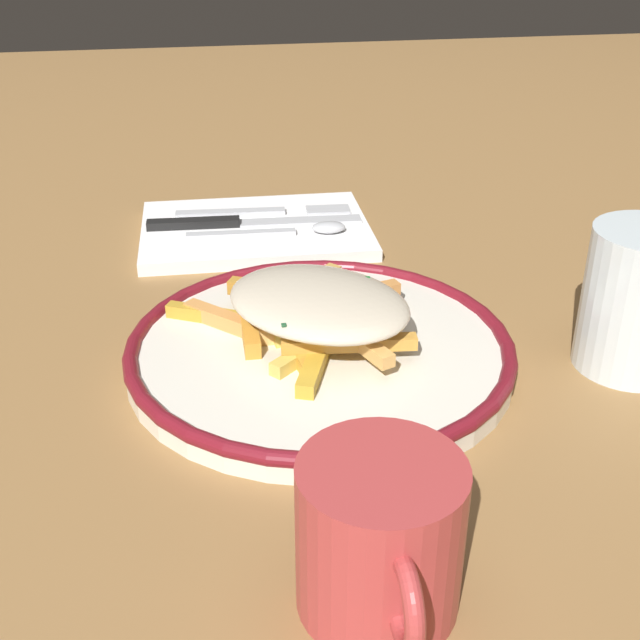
{
  "coord_description": "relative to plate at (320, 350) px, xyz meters",
  "views": [
    {
      "loc": [
        0.51,
        -0.09,
        0.31
      ],
      "look_at": [
        0.0,
        0.0,
        0.04
      ],
      "focal_mm": 46.15,
      "sensor_mm": 36.0,
      "label": 1
    }
  ],
  "objects": [
    {
      "name": "ground_plane",
      "position": [
        0.0,
        0.0,
        -0.01
      ],
      "size": [
        2.6,
        2.6,
        0.0
      ],
      "primitive_type": "plane",
      "color": "olive"
    },
    {
      "name": "plate",
      "position": [
        0.0,
        0.0,
        0.0
      ],
      "size": [
        0.28,
        0.28,
        0.02
      ],
      "color": "silver",
      "rests_on": "ground_plane"
    },
    {
      "name": "fries_heap",
      "position": [
        -0.01,
        -0.01,
        0.03
      ],
      "size": [
        0.18,
        0.19,
        0.04
      ],
      "color": "gold",
      "rests_on": "plate"
    },
    {
      "name": "napkin",
      "position": [
        -0.25,
        -0.02,
        -0.01
      ],
      "size": [
        0.17,
        0.23,
        0.01
      ],
      "primitive_type": "cube",
      "rotation": [
        0.0,
        0.0,
        -0.02
      ],
      "color": "white",
      "rests_on": "ground_plane"
    },
    {
      "name": "fork",
      "position": [
        -0.28,
        -0.01,
        0.0
      ],
      "size": [
        0.03,
        0.18,
        0.01
      ],
      "color": "silver",
      "rests_on": "napkin"
    },
    {
      "name": "knife",
      "position": [
        -0.25,
        -0.04,
        0.0
      ],
      "size": [
        0.03,
        0.21,
        0.01
      ],
      "color": "black",
      "rests_on": "napkin"
    },
    {
      "name": "spoon",
      "position": [
        -0.22,
        0.01,
        0.0
      ],
      "size": [
        0.02,
        0.15,
        0.01
      ],
      "color": "silver",
      "rests_on": "napkin"
    },
    {
      "name": "water_glass",
      "position": [
        0.04,
        0.22,
        0.04
      ],
      "size": [
        0.08,
        0.08,
        0.1
      ],
      "primitive_type": "cylinder",
      "color": "silver",
      "rests_on": "ground_plane"
    },
    {
      "name": "coffee_mug",
      "position": [
        0.23,
        -0.01,
        0.03
      ],
      "size": [
        0.11,
        0.08,
        0.08
      ],
      "color": "#B23B3B",
      "rests_on": "ground_plane"
    }
  ]
}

